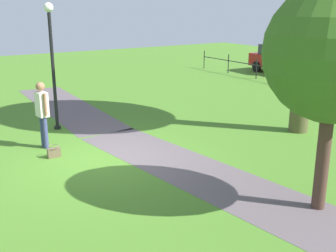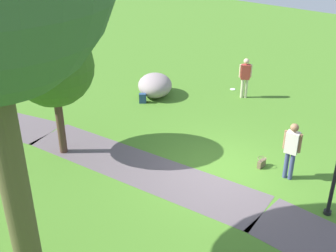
{
  "view_description": "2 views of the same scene",
  "coord_description": "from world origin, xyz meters",
  "px_view_note": "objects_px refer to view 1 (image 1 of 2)",
  "views": [
    {
      "loc": [
        9.12,
        -4.02,
        3.73
      ],
      "look_at": [
        1.34,
        0.99,
        1.05
      ],
      "focal_mm": 45.25,
      "sensor_mm": 36.0,
      "label": 1
    },
    {
      "loc": [
        -5.75,
        9.23,
        7.0
      ],
      "look_at": [
        1.73,
        0.36,
        1.09
      ],
      "focal_mm": 45.1,
      "sensor_mm": 36.0,
      "label": 2
    }
  ],
  "objects_px": {
    "lamp_post": "(52,54)",
    "parked_suv_orange": "(282,59)",
    "handbag_on_grass": "(54,152)",
    "woman_with_handbag": "(42,110)",
    "young_tree_near_path": "(334,53)"
  },
  "relations": [
    {
      "from": "lamp_post",
      "to": "parked_suv_orange",
      "type": "height_order",
      "value": "lamp_post"
    },
    {
      "from": "handbag_on_grass",
      "to": "parked_suv_orange",
      "type": "distance_m",
      "value": 16.17
    },
    {
      "from": "lamp_post",
      "to": "woman_with_handbag",
      "type": "height_order",
      "value": "lamp_post"
    },
    {
      "from": "young_tree_near_path",
      "to": "parked_suv_orange",
      "type": "bearing_deg",
      "value": 135.17
    },
    {
      "from": "handbag_on_grass",
      "to": "parked_suv_orange",
      "type": "relative_size",
      "value": 0.08
    },
    {
      "from": "young_tree_near_path",
      "to": "woman_with_handbag",
      "type": "distance_m",
      "value": 7.32
    },
    {
      "from": "young_tree_near_path",
      "to": "lamp_post",
      "type": "height_order",
      "value": "young_tree_near_path"
    },
    {
      "from": "lamp_post",
      "to": "parked_suv_orange",
      "type": "distance_m",
      "value": 14.58
    },
    {
      "from": "lamp_post",
      "to": "handbag_on_grass",
      "type": "height_order",
      "value": "lamp_post"
    },
    {
      "from": "young_tree_near_path",
      "to": "handbag_on_grass",
      "type": "bearing_deg",
      "value": -148.26
    },
    {
      "from": "lamp_post",
      "to": "parked_suv_orange",
      "type": "bearing_deg",
      "value": 105.25
    },
    {
      "from": "handbag_on_grass",
      "to": "young_tree_near_path",
      "type": "bearing_deg",
      "value": 31.74
    },
    {
      "from": "woman_with_handbag",
      "to": "handbag_on_grass",
      "type": "xyz_separation_m",
      "value": [
        0.88,
        -0.05,
        -0.9
      ]
    },
    {
      "from": "woman_with_handbag",
      "to": "young_tree_near_path",
      "type": "bearing_deg",
      "value": 27.67
    },
    {
      "from": "young_tree_near_path",
      "to": "parked_suv_orange",
      "type": "relative_size",
      "value": 1.04
    }
  ]
}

